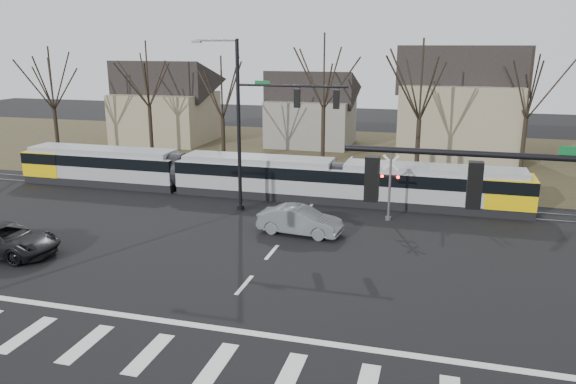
% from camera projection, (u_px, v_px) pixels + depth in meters
% --- Properties ---
extents(ground, '(140.00, 140.00, 0.00)m').
position_uv_depth(ground, '(227.00, 306.00, 21.96)').
color(ground, black).
extents(grass_verge, '(140.00, 28.00, 0.01)m').
position_uv_depth(grass_verge, '(354.00, 154.00, 51.78)').
color(grass_verge, '#38331E').
rests_on(grass_verge, ground).
extents(crosswalk, '(27.00, 2.60, 0.01)m').
position_uv_depth(crosswalk, '(182.00, 359.00, 18.24)').
color(crosswalk, silver).
rests_on(crosswalk, ground).
extents(stop_line, '(28.00, 0.35, 0.01)m').
position_uv_depth(stop_line, '(209.00, 327.00, 20.29)').
color(stop_line, silver).
rests_on(stop_line, ground).
extents(lane_dashes, '(0.18, 30.00, 0.01)m').
position_uv_depth(lane_dashes, '(316.00, 199.00, 36.87)').
color(lane_dashes, silver).
rests_on(lane_dashes, ground).
extents(rail_pair, '(90.00, 1.52, 0.06)m').
position_uv_depth(rail_pair, '(316.00, 200.00, 36.68)').
color(rail_pair, '#59595E').
rests_on(rail_pair, ground).
extents(tram, '(34.97, 2.60, 2.65)m').
position_uv_depth(tram, '(256.00, 174.00, 37.57)').
color(tram, gray).
rests_on(tram, ground).
extents(sedan, '(2.59, 4.88, 1.49)m').
position_uv_depth(sedan, '(300.00, 221.00, 30.04)').
color(sedan, slate).
rests_on(sedan, ground).
extents(suv, '(2.68, 5.52, 1.51)m').
position_uv_depth(suv, '(4.00, 240.00, 27.10)').
color(suv, black).
rests_on(suv, ground).
extents(signal_pole_near_right, '(6.72, 0.44, 8.00)m').
position_uv_depth(signal_pole_near_right, '(548.00, 266.00, 12.45)').
color(signal_pole_near_right, black).
rests_on(signal_pole_near_right, ground).
extents(signal_pole_far, '(9.28, 0.44, 10.20)m').
position_uv_depth(signal_pole_far, '(264.00, 118.00, 32.76)').
color(signal_pole_far, black).
rests_on(signal_pole_far, ground).
extents(rail_crossing_signal, '(1.08, 0.36, 4.00)m').
position_uv_depth(rail_crossing_signal, '(390.00, 189.00, 32.12)').
color(rail_crossing_signal, '#59595B').
rests_on(rail_crossing_signal, ground).
extents(tree_row, '(59.20, 7.20, 10.00)m').
position_uv_depth(tree_row, '(369.00, 108.00, 44.39)').
color(tree_row, black).
rests_on(tree_row, ground).
extents(house_a, '(9.72, 8.64, 8.60)m').
position_uv_depth(house_a, '(165.00, 98.00, 57.63)').
color(house_a, gray).
rests_on(house_a, ground).
extents(house_b, '(8.64, 7.56, 7.65)m').
position_uv_depth(house_b, '(311.00, 105.00, 55.77)').
color(house_b, slate).
rests_on(house_b, ground).
extents(house_c, '(10.80, 8.64, 10.10)m').
position_uv_depth(house_c, '(460.00, 99.00, 49.06)').
color(house_c, gray).
rests_on(house_c, ground).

